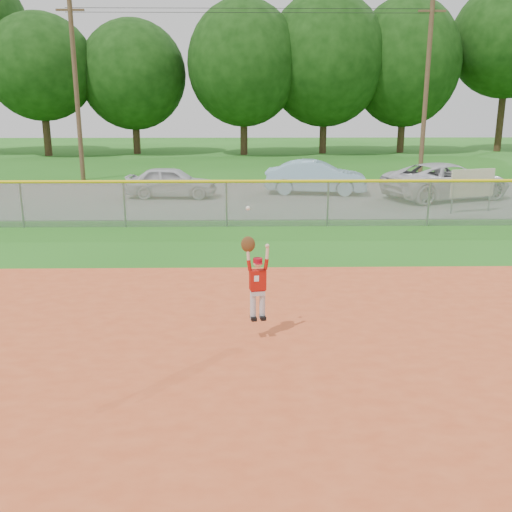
% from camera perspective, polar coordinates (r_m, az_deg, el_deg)
% --- Properties ---
extents(ground, '(120.00, 120.00, 0.00)m').
position_cam_1_polar(ground, '(9.38, -4.84, -9.97)').
color(ground, '#216316').
rests_on(ground, ground).
extents(clay_infield, '(24.00, 16.00, 0.04)m').
position_cam_1_polar(clay_infield, '(6.78, -6.54, -20.59)').
color(clay_infield, '#C84B24').
rests_on(clay_infield, ground).
extents(parking_strip, '(44.00, 10.00, 0.03)m').
position_cam_1_polar(parking_strip, '(24.80, -2.51, 5.90)').
color(parking_strip, slate).
rests_on(parking_strip, ground).
extents(car_white_a, '(3.95, 1.76, 1.32)m').
position_cam_1_polar(car_white_a, '(24.84, -8.44, 7.34)').
color(car_white_a, silver).
rests_on(car_white_a, parking_strip).
extents(car_blue, '(4.64, 2.16, 1.47)m').
position_cam_1_polar(car_blue, '(25.73, 6.02, 7.85)').
color(car_blue, '#87B3C9').
rests_on(car_blue, parking_strip).
extents(car_white_b, '(5.96, 4.19, 1.51)m').
position_cam_1_polar(car_white_b, '(25.47, 18.53, 7.13)').
color(car_white_b, silver).
rests_on(car_white_b, parking_strip).
extents(sponsor_sign, '(1.78, 0.56, 1.63)m').
position_cam_1_polar(sponsor_sign, '(22.48, 20.83, 6.72)').
color(sponsor_sign, gray).
rests_on(sponsor_sign, ground).
extents(outfield_fence, '(40.06, 0.10, 1.55)m').
position_cam_1_polar(outfield_fence, '(18.75, -2.97, 5.59)').
color(outfield_fence, gray).
rests_on(outfield_fence, ground).
extents(power_lines, '(19.40, 0.24, 9.00)m').
position_cam_1_polar(power_lines, '(30.49, -0.38, 16.41)').
color(power_lines, '#4C3823').
rests_on(power_lines, ground).
extents(tree_line, '(62.37, 13.00, 14.43)m').
position_cam_1_polar(tree_line, '(46.52, -0.70, 19.47)').
color(tree_line, '#422D1C').
rests_on(tree_line, ground).
extents(ballplayer, '(0.49, 0.24, 1.96)m').
position_cam_1_polar(ballplayer, '(9.56, 0.03, -2.27)').
color(ballplayer, silver).
rests_on(ballplayer, ground).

